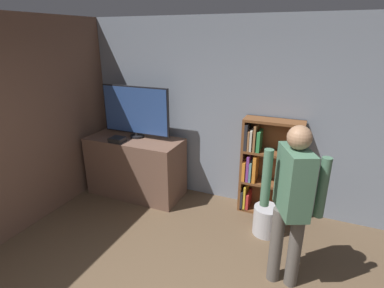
{
  "coord_description": "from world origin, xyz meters",
  "views": [
    {
      "loc": [
        0.89,
        -1.06,
        2.44
      ],
      "look_at": [
        -0.43,
        2.03,
        1.21
      ],
      "focal_mm": 28.0,
      "sensor_mm": 36.0,
      "label": 1
    }
  ],
  "objects_px": {
    "bookshelf": "(264,166)",
    "game_console": "(117,140)",
    "television": "(136,111)",
    "person": "(292,196)",
    "waste_bin": "(266,220)"
  },
  "relations": [
    {
      "from": "person",
      "to": "waste_bin",
      "type": "relative_size",
      "value": 4.51
    },
    {
      "from": "bookshelf",
      "to": "waste_bin",
      "type": "bearing_deg",
      "value": -72.1
    },
    {
      "from": "person",
      "to": "waste_bin",
      "type": "bearing_deg",
      "value": 177.37
    },
    {
      "from": "game_console",
      "to": "waste_bin",
      "type": "xyz_separation_m",
      "value": [
        2.27,
        -0.04,
        -0.78
      ]
    },
    {
      "from": "person",
      "to": "bookshelf",
      "type": "bearing_deg",
      "value": 175.81
    },
    {
      "from": "game_console",
      "to": "bookshelf",
      "type": "distance_m",
      "value": 2.17
    },
    {
      "from": "television",
      "to": "bookshelf",
      "type": "bearing_deg",
      "value": 5.34
    },
    {
      "from": "television",
      "to": "waste_bin",
      "type": "bearing_deg",
      "value": -9.12
    },
    {
      "from": "television",
      "to": "waste_bin",
      "type": "relative_size",
      "value": 2.98
    },
    {
      "from": "television",
      "to": "game_console",
      "type": "xyz_separation_m",
      "value": [
        -0.15,
        -0.3,
        -0.38
      ]
    },
    {
      "from": "television",
      "to": "person",
      "type": "height_order",
      "value": "television"
    },
    {
      "from": "bookshelf",
      "to": "game_console",
      "type": "bearing_deg",
      "value": -166.98
    },
    {
      "from": "game_console",
      "to": "waste_bin",
      "type": "bearing_deg",
      "value": -0.94
    },
    {
      "from": "bookshelf",
      "to": "television",
      "type": "bearing_deg",
      "value": -174.66
    },
    {
      "from": "game_console",
      "to": "person",
      "type": "xyz_separation_m",
      "value": [
        2.57,
        -0.79,
        0.05
      ]
    }
  ]
}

